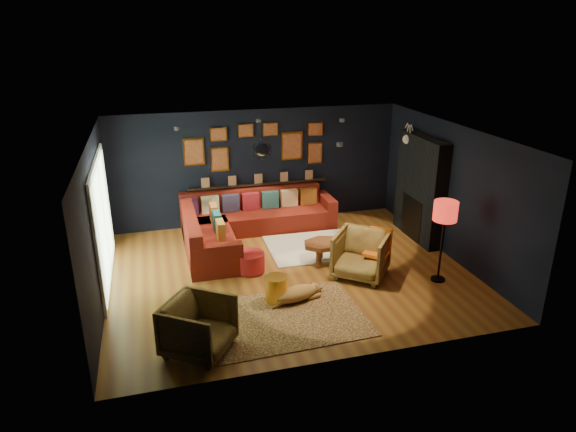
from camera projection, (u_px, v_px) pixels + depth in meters
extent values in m
plane|color=brown|center=(290.00, 272.00, 9.58)|extent=(6.50, 6.50, 0.00)
plane|color=black|center=(257.00, 167.00, 11.61)|extent=(6.50, 0.00, 6.50)
plane|color=black|center=(346.00, 275.00, 6.64)|extent=(6.50, 0.00, 6.50)
plane|color=black|center=(97.00, 224.00, 8.33)|extent=(0.00, 5.50, 5.50)
plane|color=black|center=(451.00, 192.00, 9.92)|extent=(0.00, 5.50, 5.50)
plane|color=white|center=(290.00, 134.00, 8.67)|extent=(6.50, 6.50, 0.00)
cube|color=maroon|center=(254.00, 220.00, 11.49)|extent=(3.20, 0.95, 0.42)
cube|color=maroon|center=(251.00, 198.00, 11.66)|extent=(3.20, 0.24, 0.46)
cube|color=maroon|center=(326.00, 209.00, 11.87)|extent=(0.22, 0.95, 0.64)
cube|color=maroon|center=(210.00, 245.00, 10.22)|extent=(0.95, 2.20, 0.42)
cube|color=maroon|center=(191.00, 227.00, 9.99)|extent=(0.24, 2.20, 0.46)
cube|color=maroon|center=(217.00, 261.00, 9.28)|extent=(0.95, 0.22, 0.64)
cube|color=#54244F|center=(189.00, 207.00, 11.14)|extent=(0.38, 0.14, 0.38)
cube|color=beige|center=(210.00, 205.00, 11.25)|extent=(0.38, 0.14, 0.38)
cube|color=#323050|center=(231.00, 203.00, 11.36)|extent=(0.38, 0.14, 0.38)
cube|color=maroon|center=(250.00, 201.00, 11.47)|extent=(0.38, 0.14, 0.38)
cube|color=#28585D|center=(270.00, 200.00, 11.58)|extent=(0.38, 0.14, 0.38)
cube|color=tan|center=(289.00, 198.00, 11.69)|extent=(0.38, 0.14, 0.38)
cube|color=brown|center=(308.00, 196.00, 11.80)|extent=(0.38, 0.14, 0.38)
cube|color=#B36426|center=(214.00, 213.00, 10.75)|extent=(0.14, 0.38, 0.38)
cube|color=#164B5B|center=(217.00, 222.00, 10.30)|extent=(0.14, 0.38, 0.38)
cube|color=#B1812C|center=(221.00, 231.00, 9.85)|extent=(0.14, 0.38, 0.38)
cube|color=black|center=(258.00, 184.00, 11.68)|extent=(3.20, 0.12, 0.04)
cube|color=gold|center=(194.00, 152.00, 11.08)|extent=(0.45, 0.03, 0.60)
cube|color=#B35F34|center=(194.00, 152.00, 11.06)|extent=(0.38, 0.01, 0.51)
cube|color=gold|center=(220.00, 159.00, 11.28)|extent=(0.40, 0.03, 0.55)
cube|color=#B35F34|center=(220.00, 159.00, 11.27)|extent=(0.34, 0.01, 0.47)
cube|color=gold|center=(219.00, 134.00, 11.09)|extent=(0.38, 0.03, 0.30)
cube|color=#B35F34|center=(219.00, 135.00, 11.07)|extent=(0.32, 0.01, 0.25)
cube|color=gold|center=(292.00, 146.00, 11.62)|extent=(0.50, 0.03, 0.65)
cube|color=#B35F34|center=(292.00, 146.00, 11.60)|extent=(0.42, 0.01, 0.55)
cube|color=gold|center=(315.00, 153.00, 11.82)|extent=(0.35, 0.03, 0.50)
cube|color=#B35F34|center=(315.00, 153.00, 11.81)|extent=(0.30, 0.01, 0.42)
cube|color=gold|center=(315.00, 129.00, 11.63)|extent=(0.35, 0.03, 0.30)
cube|color=#B35F34|center=(315.00, 129.00, 11.61)|extent=(0.30, 0.01, 0.25)
cube|color=gold|center=(246.00, 131.00, 11.22)|extent=(0.35, 0.03, 0.30)
cube|color=#B35F34|center=(246.00, 131.00, 11.20)|extent=(0.30, 0.01, 0.25)
cube|color=gold|center=(270.00, 129.00, 11.35)|extent=(0.35, 0.03, 0.30)
cube|color=#B35F34|center=(270.00, 130.00, 11.34)|extent=(0.30, 0.01, 0.25)
cylinder|color=silver|center=(262.00, 150.00, 11.46)|extent=(0.28, 0.03, 0.28)
cone|color=gold|center=(271.00, 149.00, 11.52)|extent=(0.03, 0.16, 0.03)
cone|color=gold|center=(271.00, 146.00, 11.48)|extent=(0.04, 0.16, 0.04)
cone|color=gold|center=(268.00, 143.00, 11.45)|extent=(0.04, 0.16, 0.04)
cone|color=gold|center=(265.00, 141.00, 11.41)|extent=(0.04, 0.16, 0.04)
cone|color=gold|center=(262.00, 140.00, 11.39)|extent=(0.03, 0.16, 0.03)
cone|color=gold|center=(258.00, 141.00, 11.37)|extent=(0.04, 0.16, 0.04)
cone|color=gold|center=(255.00, 143.00, 11.37)|extent=(0.04, 0.16, 0.04)
cone|color=gold|center=(253.00, 147.00, 11.38)|extent=(0.04, 0.16, 0.04)
cone|color=gold|center=(252.00, 150.00, 11.41)|extent=(0.03, 0.16, 0.03)
cone|color=gold|center=(253.00, 154.00, 11.44)|extent=(0.04, 0.16, 0.04)
cone|color=gold|center=(255.00, 157.00, 11.48)|extent=(0.04, 0.16, 0.04)
cone|color=gold|center=(258.00, 159.00, 11.51)|extent=(0.04, 0.16, 0.04)
cone|color=gold|center=(262.00, 159.00, 11.54)|extent=(0.03, 0.16, 0.03)
cone|color=gold|center=(266.00, 158.00, 11.56)|extent=(0.04, 0.16, 0.04)
cone|color=gold|center=(269.00, 156.00, 11.56)|extent=(0.04, 0.16, 0.04)
cone|color=gold|center=(271.00, 153.00, 11.54)|extent=(0.04, 0.16, 0.04)
cube|color=black|center=(420.00, 188.00, 10.77)|extent=(0.30, 1.60, 2.20)
cube|color=black|center=(415.00, 218.00, 10.99)|extent=(0.20, 0.80, 0.90)
cone|color=white|center=(417.00, 139.00, 10.91)|extent=(0.35, 0.28, 0.28)
sphere|color=white|center=(407.00, 139.00, 10.85)|extent=(0.20, 0.20, 0.20)
cylinder|color=white|center=(410.00, 132.00, 10.74)|extent=(0.02, 0.10, 0.28)
cylinder|color=white|center=(407.00, 131.00, 10.85)|extent=(0.02, 0.10, 0.28)
cube|color=white|center=(103.00, 222.00, 8.95)|extent=(0.04, 2.80, 2.20)
cube|color=beige|center=(104.00, 222.00, 8.95)|extent=(0.01, 2.60, 2.00)
cube|color=white|center=(105.00, 222.00, 8.95)|extent=(0.02, 0.06, 2.00)
cylinder|color=black|center=(177.00, 129.00, 9.32)|extent=(0.10, 0.10, 0.06)
cylinder|color=black|center=(258.00, 121.00, 10.08)|extent=(0.10, 0.10, 0.06)
cylinder|color=black|center=(342.00, 120.00, 10.11)|extent=(0.10, 0.10, 0.06)
cylinder|color=black|center=(340.00, 144.00, 8.11)|extent=(0.10, 0.10, 0.06)
cube|color=silver|center=(320.00, 246.00, 10.64)|extent=(2.17, 1.60, 0.03)
cube|color=tan|center=(285.00, 318.00, 8.06)|extent=(2.54, 1.86, 0.01)
cylinder|color=brown|center=(319.00, 258.00, 9.67)|extent=(0.11, 0.11, 0.34)
cylinder|color=brown|center=(335.00, 256.00, 9.75)|extent=(0.11, 0.11, 0.34)
cylinder|color=brown|center=(320.00, 250.00, 10.05)|extent=(0.11, 0.11, 0.34)
cylinder|color=maroon|center=(250.00, 262.00, 9.52)|extent=(0.54, 0.54, 0.35)
imported|color=gold|center=(198.00, 325.00, 7.12)|extent=(1.14, 1.15, 0.87)
imported|color=gold|center=(361.00, 253.00, 9.28)|extent=(1.23, 1.22, 0.93)
cylinder|color=gold|center=(277.00, 289.00, 8.48)|extent=(0.37, 0.37, 0.47)
cylinder|color=black|center=(365.00, 265.00, 9.37)|extent=(0.03, 0.03, 0.43)
cylinder|color=black|center=(381.00, 269.00, 9.23)|extent=(0.03, 0.03, 0.43)
cylinder|color=black|center=(371.00, 259.00, 9.62)|extent=(0.03, 0.03, 0.43)
cylinder|color=black|center=(386.00, 262.00, 9.48)|extent=(0.03, 0.03, 0.43)
cube|color=orange|center=(376.00, 253.00, 9.35)|extent=(0.57, 0.57, 0.06)
cube|color=orange|center=(380.00, 238.00, 9.41)|extent=(0.33, 0.32, 0.41)
cylinder|color=black|center=(438.00, 279.00, 9.27)|extent=(0.25, 0.25, 0.04)
cylinder|color=black|center=(441.00, 247.00, 9.05)|extent=(0.04, 0.04, 1.22)
cylinder|color=#B21C12|center=(446.00, 211.00, 8.81)|extent=(0.42, 0.42, 0.34)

